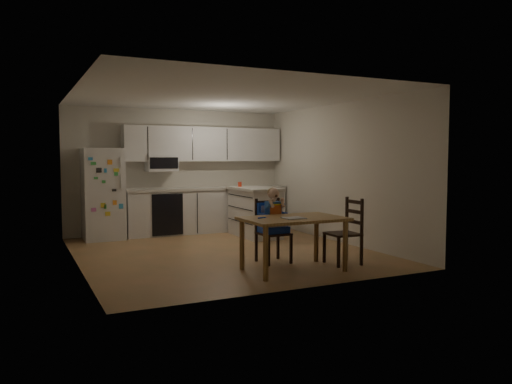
{
  "coord_description": "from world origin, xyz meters",
  "views": [
    {
      "loc": [
        -3.01,
        -7.43,
        1.53
      ],
      "look_at": [
        0.08,
        -1.04,
        1.04
      ],
      "focal_mm": 35.0,
      "sensor_mm": 36.0,
      "label": 1
    }
  ],
  "objects_px": {
    "refrigerator": "(103,194)",
    "kitchen_island": "(255,212)",
    "dining_table": "(293,225)",
    "chair_booster": "(272,217)",
    "red_cup": "(240,184)",
    "chair_side": "(348,227)"
  },
  "relations": [
    {
      "from": "refrigerator",
      "to": "kitchen_island",
      "type": "xyz_separation_m",
      "value": [
        2.69,
        -0.93,
        -0.37
      ]
    },
    {
      "from": "dining_table",
      "to": "refrigerator",
      "type": "bearing_deg",
      "value": 116.57
    },
    {
      "from": "dining_table",
      "to": "kitchen_island",
      "type": "bearing_deg",
      "value": 74.44
    },
    {
      "from": "refrigerator",
      "to": "chair_booster",
      "type": "bearing_deg",
      "value": -59.18
    },
    {
      "from": "red_cup",
      "to": "chair_side",
      "type": "xyz_separation_m",
      "value": [
        0.3,
        -3.18,
        -0.46
      ]
    },
    {
      "from": "kitchen_island",
      "to": "chair_side",
      "type": "xyz_separation_m",
      "value": [
        0.15,
        -2.82,
        0.06
      ]
    },
    {
      "from": "refrigerator",
      "to": "red_cup",
      "type": "relative_size",
      "value": 18.49
    },
    {
      "from": "refrigerator",
      "to": "chair_side",
      "type": "relative_size",
      "value": 1.79
    },
    {
      "from": "kitchen_island",
      "to": "dining_table",
      "type": "xyz_separation_m",
      "value": [
        -0.8,
        -2.86,
        0.15
      ]
    },
    {
      "from": "refrigerator",
      "to": "dining_table",
      "type": "xyz_separation_m",
      "value": [
        1.9,
        -3.79,
        -0.22
      ]
    },
    {
      "from": "chair_side",
      "to": "dining_table",
      "type": "bearing_deg",
      "value": -84.62
    },
    {
      "from": "dining_table",
      "to": "chair_side",
      "type": "xyz_separation_m",
      "value": [
        0.94,
        0.05,
        -0.09
      ]
    },
    {
      "from": "refrigerator",
      "to": "kitchen_island",
      "type": "height_order",
      "value": "refrigerator"
    },
    {
      "from": "kitchen_island",
      "to": "refrigerator",
      "type": "bearing_deg",
      "value": 160.93
    },
    {
      "from": "kitchen_island",
      "to": "chair_side",
      "type": "bearing_deg",
      "value": -86.99
    },
    {
      "from": "red_cup",
      "to": "refrigerator",
      "type": "bearing_deg",
      "value": 167.33
    },
    {
      "from": "kitchen_island",
      "to": "chair_side",
      "type": "relative_size",
      "value": 1.36
    },
    {
      "from": "red_cup",
      "to": "dining_table",
      "type": "bearing_deg",
      "value": -101.28
    },
    {
      "from": "dining_table",
      "to": "chair_booster",
      "type": "relative_size",
      "value": 1.24
    },
    {
      "from": "kitchen_island",
      "to": "chair_booster",
      "type": "relative_size",
      "value": 1.18
    },
    {
      "from": "refrigerator",
      "to": "chair_booster",
      "type": "distance_m",
      "value": 3.7
    },
    {
      "from": "kitchen_island",
      "to": "chair_booster",
      "type": "bearing_deg",
      "value": -109.57
    }
  ]
}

